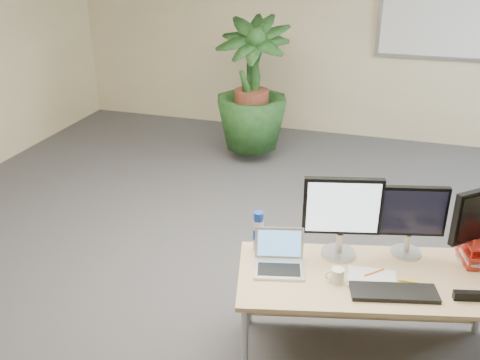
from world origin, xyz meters
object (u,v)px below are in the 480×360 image
(desk, at_px, (373,285))
(monitor_right, at_px, (411,216))
(floor_plant, at_px, (252,98))
(laptop, at_px, (279,258))
(monitor_left, at_px, (342,212))

(desk, xyz_separation_m, monitor_right, (0.17, 0.22, 0.40))
(desk, distance_m, floor_plant, 3.36)
(desk, bearing_deg, monitor_right, 51.37)
(monitor_right, bearing_deg, desk, -128.63)
(monitor_right, bearing_deg, laptop, -153.50)
(monitor_left, bearing_deg, desk, -19.24)
(floor_plant, relative_size, monitor_right, 3.20)
(floor_plant, bearing_deg, desk, -61.02)
(monitor_right, bearing_deg, floor_plant, 123.50)
(monitor_left, distance_m, monitor_right, 0.43)
(floor_plant, relative_size, monitor_left, 2.84)
(desk, distance_m, laptop, 0.61)
(desk, bearing_deg, monitor_left, 160.76)
(monitor_left, xyz_separation_m, monitor_right, (0.41, 0.14, -0.03))
(floor_plant, distance_m, monitor_right, 3.26)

